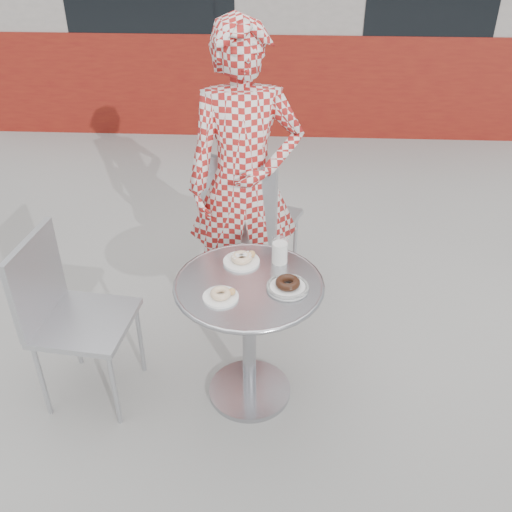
{
  "coord_description": "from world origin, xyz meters",
  "views": [
    {
      "loc": [
        0.09,
        -2.04,
        2.17
      ],
      "look_at": [
        -0.02,
        0.13,
        0.76
      ],
      "focal_mm": 40.0,
      "sensor_mm": 36.0,
      "label": 1
    }
  ],
  "objects_px": {
    "seated_person": "(245,183)",
    "plate_far": "(242,259)",
    "plate_checker": "(288,285)",
    "bistro_table": "(249,312)",
    "chair_left": "(89,350)",
    "milk_cup": "(280,252)",
    "chair_far": "(253,250)",
    "plate_near": "(221,295)"
  },
  "relations": [
    {
      "from": "plate_far",
      "to": "plate_checker",
      "type": "height_order",
      "value": "plate_checker"
    },
    {
      "from": "seated_person",
      "to": "milk_cup",
      "type": "relative_size",
      "value": 13.6
    },
    {
      "from": "seated_person",
      "to": "plate_checker",
      "type": "bearing_deg",
      "value": -79.33
    },
    {
      "from": "bistro_table",
      "to": "chair_far",
      "type": "bearing_deg",
      "value": 92.25
    },
    {
      "from": "bistro_table",
      "to": "milk_cup",
      "type": "height_order",
      "value": "milk_cup"
    },
    {
      "from": "chair_left",
      "to": "plate_far",
      "type": "xyz_separation_m",
      "value": [
        0.74,
        0.19,
        0.43
      ]
    },
    {
      "from": "seated_person",
      "to": "plate_far",
      "type": "bearing_deg",
      "value": -95.06
    },
    {
      "from": "bistro_table",
      "to": "plate_near",
      "type": "xyz_separation_m",
      "value": [
        -0.11,
        -0.12,
        0.18
      ]
    },
    {
      "from": "bistro_table",
      "to": "chair_left",
      "type": "height_order",
      "value": "chair_left"
    },
    {
      "from": "bistro_table",
      "to": "milk_cup",
      "type": "xyz_separation_m",
      "value": [
        0.13,
        0.17,
        0.23
      ]
    },
    {
      "from": "plate_near",
      "to": "plate_checker",
      "type": "distance_m",
      "value": 0.3
    },
    {
      "from": "plate_near",
      "to": "plate_checker",
      "type": "relative_size",
      "value": 0.82
    },
    {
      "from": "chair_far",
      "to": "seated_person",
      "type": "xyz_separation_m",
      "value": [
        -0.03,
        -0.19,
        0.54
      ]
    },
    {
      "from": "bistro_table",
      "to": "seated_person",
      "type": "relative_size",
      "value": 0.41
    },
    {
      "from": "plate_far",
      "to": "milk_cup",
      "type": "height_order",
      "value": "milk_cup"
    },
    {
      "from": "bistro_table",
      "to": "plate_far",
      "type": "distance_m",
      "value": 0.25
    },
    {
      "from": "plate_far",
      "to": "plate_near",
      "type": "height_order",
      "value": "plate_far"
    },
    {
      "from": "plate_far",
      "to": "plate_near",
      "type": "xyz_separation_m",
      "value": [
        -0.07,
        -0.28,
        -0.0
      ]
    },
    {
      "from": "seated_person",
      "to": "plate_checker",
      "type": "height_order",
      "value": "seated_person"
    },
    {
      "from": "seated_person",
      "to": "plate_near",
      "type": "xyz_separation_m",
      "value": [
        -0.05,
        -0.81,
        -0.14
      ]
    },
    {
      "from": "plate_far",
      "to": "seated_person",
      "type": "bearing_deg",
      "value": 92.46
    },
    {
      "from": "plate_far",
      "to": "plate_checker",
      "type": "distance_m",
      "value": 0.29
    },
    {
      "from": "chair_far",
      "to": "milk_cup",
      "type": "bearing_deg",
      "value": 124.14
    },
    {
      "from": "seated_person",
      "to": "milk_cup",
      "type": "xyz_separation_m",
      "value": [
        0.2,
        -0.52,
        -0.1
      ]
    },
    {
      "from": "chair_far",
      "to": "plate_near",
      "type": "relative_size",
      "value": 6.28
    },
    {
      "from": "chair_far",
      "to": "plate_far",
      "type": "height_order",
      "value": "chair_far"
    },
    {
      "from": "plate_far",
      "to": "plate_checker",
      "type": "xyz_separation_m",
      "value": [
        0.22,
        -0.2,
        -0.0
      ]
    },
    {
      "from": "chair_far",
      "to": "plate_far",
      "type": "xyz_separation_m",
      "value": [
        -0.01,
        -0.72,
        0.4
      ]
    },
    {
      "from": "milk_cup",
      "to": "bistro_table",
      "type": "bearing_deg",
      "value": -127.43
    },
    {
      "from": "chair_far",
      "to": "seated_person",
      "type": "height_order",
      "value": "seated_person"
    },
    {
      "from": "plate_checker",
      "to": "chair_left",
      "type": "bearing_deg",
      "value": 179.68
    },
    {
      "from": "chair_left",
      "to": "plate_checker",
      "type": "bearing_deg",
      "value": -83.95
    },
    {
      "from": "plate_near",
      "to": "chair_far",
      "type": "bearing_deg",
      "value": 85.64
    },
    {
      "from": "bistro_table",
      "to": "seated_person",
      "type": "height_order",
      "value": "seated_person"
    },
    {
      "from": "plate_far",
      "to": "plate_checker",
      "type": "relative_size",
      "value": 0.91
    },
    {
      "from": "chair_far",
      "to": "chair_left",
      "type": "distance_m",
      "value": 1.18
    },
    {
      "from": "plate_near",
      "to": "plate_checker",
      "type": "bearing_deg",
      "value": 16.52
    },
    {
      "from": "seated_person",
      "to": "plate_near",
      "type": "relative_size",
      "value": 10.86
    },
    {
      "from": "chair_far",
      "to": "plate_near",
      "type": "height_order",
      "value": "chair_far"
    },
    {
      "from": "plate_near",
      "to": "milk_cup",
      "type": "height_order",
      "value": "milk_cup"
    },
    {
      "from": "bistro_table",
      "to": "chair_left",
      "type": "bearing_deg",
      "value": -178.09
    },
    {
      "from": "seated_person",
      "to": "plate_checker",
      "type": "relative_size",
      "value": 8.91
    }
  ]
}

